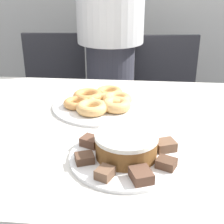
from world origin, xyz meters
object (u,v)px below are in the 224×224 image
at_px(office_chair_left, 54,110).
at_px(office_chair_right, 167,114).
at_px(person_standing, 110,33).
at_px(frosted_cake, 126,145).
at_px(plate_cake, 126,157).
at_px(plate_donuts, 102,105).

xyz_separation_m(office_chair_left, office_chair_right, (0.73, -0.00, 0.00)).
distance_m(person_standing, office_chair_right, 0.61).
height_order(office_chair_left, office_chair_right, same).
bearing_deg(office_chair_right, frosted_cake, -108.49).
distance_m(person_standing, frosted_cake, 1.07).
bearing_deg(office_chair_left, person_standing, -6.28).
distance_m(plate_cake, frosted_cake, 0.04).
relative_size(office_chair_right, frosted_cake, 5.01).
height_order(office_chair_right, plate_cake, office_chair_right).
bearing_deg(plate_cake, plate_donuts, 107.19).
xyz_separation_m(plate_donuts, frosted_cake, (0.11, -0.37, 0.04)).
distance_m(office_chair_right, plate_cake, 1.13).
distance_m(office_chair_left, frosted_cake, 1.23).
height_order(plate_cake, frosted_cake, frosted_cake).
relative_size(plate_cake, frosted_cake, 1.83).
height_order(person_standing, plate_cake, person_standing).
xyz_separation_m(office_chair_left, plate_donuts, (0.40, -0.69, 0.33)).
relative_size(office_chair_left, office_chair_right, 1.00).
bearing_deg(plate_donuts, frosted_cake, -72.81).
xyz_separation_m(office_chair_right, plate_cake, (-0.21, -1.06, 0.33)).
relative_size(plate_cake, plate_donuts, 0.84).
height_order(office_chair_right, plate_donuts, office_chair_right).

